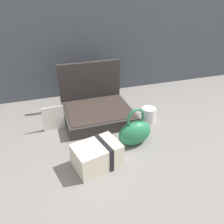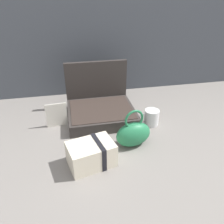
# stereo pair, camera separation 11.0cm
# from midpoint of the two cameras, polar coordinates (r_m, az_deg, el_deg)

# --- Properties ---
(ground_plane) EXTENTS (6.00, 6.00, 0.00)m
(ground_plane) POSITION_cam_midpoint_polar(r_m,az_deg,el_deg) (1.19, -1.68, -5.22)
(ground_plane) COLOR slate
(open_suitcase) EXTENTS (0.38, 0.35, 0.30)m
(open_suitcase) POSITION_cam_midpoint_polar(r_m,az_deg,el_deg) (1.31, -6.49, 1.19)
(open_suitcase) COLOR #332D2B
(open_suitcase) RESTS_ON ground_plane
(teal_pouch_handbag) EXTENTS (0.19, 0.12, 0.19)m
(teal_pouch_handbag) POSITION_cam_midpoint_polar(r_m,az_deg,el_deg) (1.08, 3.02, -5.31)
(teal_pouch_handbag) COLOR #237247
(teal_pouch_handbag) RESTS_ON ground_plane
(cream_toiletry_bag) EXTENTS (0.22, 0.17, 0.11)m
(cream_toiletry_bag) POSITION_cam_midpoint_polar(r_m,az_deg,el_deg) (0.97, -7.02, -11.08)
(cream_toiletry_bag) COLOR beige
(cream_toiletry_bag) RESTS_ON ground_plane
(coffee_mug) EXTENTS (0.12, 0.08, 0.09)m
(coffee_mug) POSITION_cam_midpoint_polar(r_m,az_deg,el_deg) (1.26, 6.83, -0.91)
(coffee_mug) COLOR silver
(coffee_mug) RESTS_ON ground_plane
(info_card_left) EXTENTS (0.11, 0.01, 0.14)m
(info_card_left) POSITION_cam_midpoint_polar(r_m,az_deg,el_deg) (1.24, -17.31, -1.64)
(info_card_left) COLOR silver
(info_card_left) RESTS_ON ground_plane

